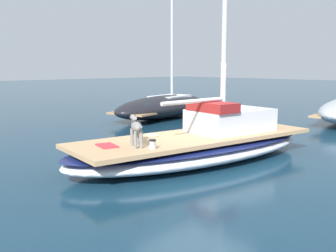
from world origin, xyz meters
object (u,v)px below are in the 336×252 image
(sailboat_main, at_px, (196,148))
(deck_towel, at_px, (107,146))
(dog_grey, at_px, (136,128))
(moored_boat_port_side, at_px, (164,106))
(coiled_rope, at_px, (152,135))
(deck_winch, at_px, (153,145))

(sailboat_main, bearing_deg, deck_towel, -99.88)
(dog_grey, bearing_deg, moored_boat_port_side, 133.89)
(dog_grey, height_order, coiled_rope, dog_grey)
(coiled_rope, bearing_deg, dog_grey, -56.42)
(moored_boat_port_side, bearing_deg, deck_winch, -43.95)
(dog_grey, height_order, deck_winch, dog_grey)
(sailboat_main, bearing_deg, moored_boat_port_side, 142.94)
(deck_towel, distance_m, moored_boat_port_side, 10.02)
(deck_winch, xyz_separation_m, coiled_rope, (-1.16, 0.99, -0.08))
(dog_grey, distance_m, coiled_rope, 1.35)
(deck_winch, height_order, moored_boat_port_side, moored_boat_port_side)
(sailboat_main, relative_size, coiled_rope, 23.15)
(deck_winch, distance_m, moored_boat_port_side, 10.24)
(coiled_rope, bearing_deg, deck_winch, -40.28)
(dog_grey, relative_size, coiled_rope, 2.72)
(dog_grey, distance_m, moored_boat_port_side, 10.00)
(dog_grey, relative_size, moored_boat_port_side, 0.12)
(sailboat_main, distance_m, deck_towel, 2.51)
(deck_winch, bearing_deg, coiled_rope, 139.72)
(dog_grey, distance_m, deck_winch, 0.56)
(coiled_rope, xyz_separation_m, moored_boat_port_side, (-6.21, 6.12, -0.13))
(coiled_rope, distance_m, moored_boat_port_side, 8.72)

